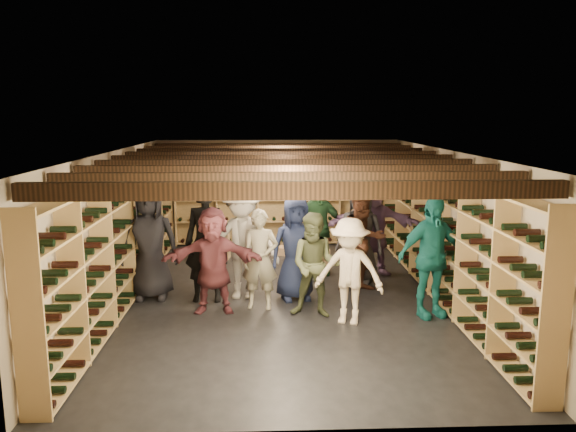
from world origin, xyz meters
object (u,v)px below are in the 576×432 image
(person_5, at_px, (213,260))
(person_9, at_px, (242,242))
(person_7, at_px, (260,259))
(person_11, at_px, (373,226))
(person_1, at_px, (207,243))
(person_2, at_px, (315,265))
(crate_stack_left, at_px, (217,242))
(crate_stack_right, at_px, (314,261))
(person_10, at_px, (317,228))
(crate_loose, at_px, (290,251))
(person_12, at_px, (360,234))
(person_0, at_px, (150,242))
(person_4, at_px, (431,257))
(person_6, at_px, (296,248))
(person_3, at_px, (349,271))
(person_8, at_px, (363,241))

(person_5, height_order, person_9, person_9)
(person_7, height_order, person_11, person_11)
(person_1, distance_m, person_2, 1.86)
(crate_stack_left, relative_size, person_9, 0.36)
(crate_stack_right, height_order, person_7, person_7)
(person_5, height_order, person_10, person_10)
(crate_loose, xyz_separation_m, person_12, (1.16, -2.01, 0.79))
(person_0, height_order, person_4, person_0)
(crate_stack_right, relative_size, crate_loose, 1.06)
(person_6, distance_m, person_10, 1.48)
(crate_loose, bearing_deg, person_3, -80.42)
(person_8, bearing_deg, person_5, 178.14)
(person_3, xyz_separation_m, person_8, (0.44, 1.45, 0.10))
(crate_loose, distance_m, person_6, 3.00)
(person_2, distance_m, person_9, 1.45)
(person_0, distance_m, person_11, 4.09)
(crate_stack_left, height_order, person_4, person_4)
(person_1, bearing_deg, person_2, -22.85)
(person_11, bearing_deg, person_4, -79.02)
(person_3, relative_size, person_7, 0.99)
(crate_stack_left, distance_m, person_8, 3.57)
(person_0, distance_m, person_3, 3.33)
(person_0, distance_m, person_7, 1.88)
(crate_stack_right, bearing_deg, person_6, -106.98)
(person_9, distance_m, person_11, 2.72)
(person_8, relative_size, person_9, 0.93)
(person_1, xyz_separation_m, person_11, (2.96, 1.43, -0.03))
(crate_stack_left, xyz_separation_m, person_0, (-0.86, -2.53, 0.60))
(crate_stack_right, distance_m, person_11, 1.28)
(crate_loose, height_order, person_8, person_8)
(person_1, height_order, person_8, person_1)
(crate_stack_right, relative_size, person_2, 0.34)
(person_1, relative_size, person_11, 1.03)
(crate_stack_right, height_order, person_10, person_10)
(person_8, xyz_separation_m, person_9, (-2.01, -0.24, 0.07))
(person_5, distance_m, person_10, 2.64)
(person_10, bearing_deg, person_0, -166.84)
(person_3, distance_m, person_7, 1.46)
(person_9, bearing_deg, person_6, 1.09)
(person_0, height_order, person_8, person_0)
(person_2, xyz_separation_m, person_9, (-1.11, 0.92, 0.16))
(person_5, distance_m, person_7, 0.72)
(person_1, relative_size, person_6, 1.13)
(crate_stack_right, bearing_deg, person_5, -131.10)
(person_7, relative_size, person_11, 0.84)
(person_0, relative_size, person_5, 1.16)
(person_3, bearing_deg, person_10, 115.53)
(person_6, bearing_deg, crate_loose, 77.71)
(crate_stack_left, height_order, person_7, person_7)
(person_7, bearing_deg, person_3, -21.46)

